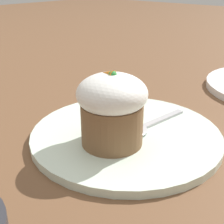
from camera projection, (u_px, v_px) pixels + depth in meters
name	position (u px, v px, depth m)	size (l,w,h in m)	color
ground_plane	(126.00, 138.00, 0.45)	(4.00, 4.00, 0.00)	brown
dessert_plate	(126.00, 135.00, 0.44)	(0.27, 0.27, 0.01)	silver
carrot_cake	(112.00, 108.00, 0.39)	(0.09, 0.09, 0.10)	brown
spoon	(139.00, 128.00, 0.44)	(0.05, 0.13, 0.01)	#B7B7BC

